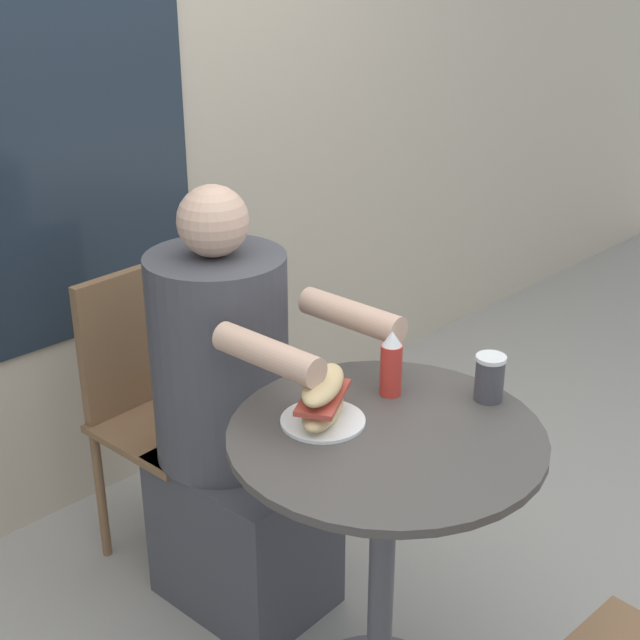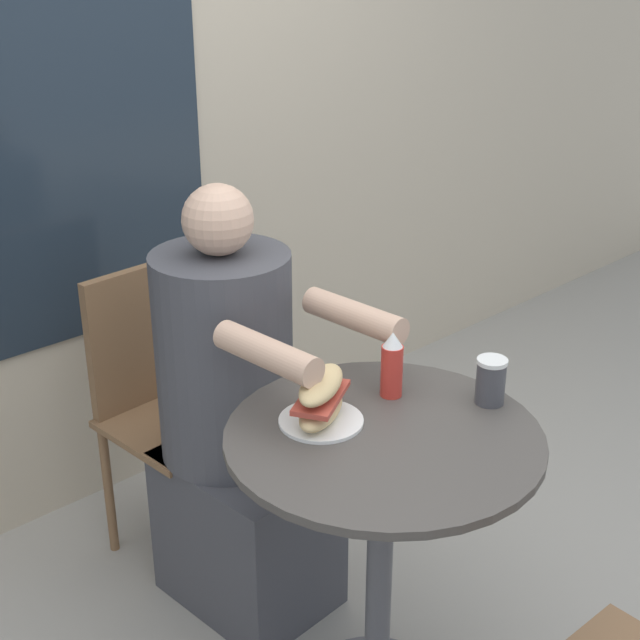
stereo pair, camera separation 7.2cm
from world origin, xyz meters
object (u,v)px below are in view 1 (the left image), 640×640
at_px(cafe_table, 384,511).
at_px(sandwich_on_plate, 323,401).
at_px(seated_diner, 233,436).
at_px(diner_chair, 153,391).
at_px(condiment_bottle, 391,364).
at_px(drink_cup, 490,378).

relative_size(cafe_table, sandwich_on_plate, 3.71).
xyz_separation_m(cafe_table, sandwich_on_plate, (-0.07, 0.12, 0.26)).
height_order(seated_diner, sandwich_on_plate, seated_diner).
height_order(diner_chair, condiment_bottle, condiment_bottle).
xyz_separation_m(cafe_table, drink_cup, (0.27, -0.07, 0.26)).
distance_m(cafe_table, drink_cup, 0.38).
bearing_deg(drink_cup, diner_chair, 105.82).
bearing_deg(sandwich_on_plate, condiment_bottle, -5.24).
xyz_separation_m(seated_diner, sandwich_on_plate, (-0.08, -0.41, 0.30)).
xyz_separation_m(diner_chair, drink_cup, (0.27, -0.95, 0.29)).
height_order(cafe_table, seated_diner, seated_diner).
bearing_deg(seated_diner, cafe_table, 85.71).
distance_m(sandwich_on_plate, condiment_bottle, 0.21).
relative_size(diner_chair, condiment_bottle, 5.48).
height_order(cafe_table, drink_cup, drink_cup).
xyz_separation_m(diner_chair, seated_diner, (0.01, -0.35, -0.01)).
relative_size(seated_diner, sandwich_on_plate, 5.83).
height_order(cafe_table, condiment_bottle, condiment_bottle).
bearing_deg(cafe_table, drink_cup, -14.36).
relative_size(diner_chair, seated_diner, 0.73).
bearing_deg(seated_diner, condiment_bottle, 103.19).
bearing_deg(diner_chair, condiment_bottle, 96.56).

